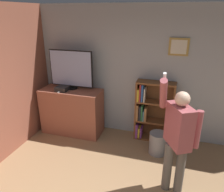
# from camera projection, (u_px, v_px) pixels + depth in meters

# --- Properties ---
(wall_back) EXTENTS (6.15, 0.09, 2.70)m
(wall_back) POSITION_uv_depth(u_px,v_px,m) (136.00, 74.00, 4.48)
(wall_back) COLOR #9EA3A8
(wall_back) RESTS_ON ground_plane
(tv_ledge) EXTENTS (1.30, 0.55, 1.00)m
(tv_ledge) POSITION_uv_depth(u_px,v_px,m) (72.00, 111.00, 4.79)
(tv_ledge) COLOR #93513D
(tv_ledge) RESTS_ON ground_plane
(television) EXTENTS (0.95, 0.22, 0.82)m
(television) POSITION_uv_depth(u_px,v_px,m) (71.00, 69.00, 4.54)
(television) COLOR black
(television) RESTS_ON tv_ledge
(game_console) EXTENTS (0.24, 0.23, 0.09)m
(game_console) POSITION_uv_depth(u_px,v_px,m) (62.00, 89.00, 4.55)
(game_console) COLOR black
(game_console) RESTS_ON tv_ledge
(remote_loose) EXTENTS (0.05, 0.14, 0.02)m
(remote_loose) POSITION_uv_depth(u_px,v_px,m) (60.00, 92.00, 4.49)
(remote_loose) COLOR white
(remote_loose) RESTS_ON tv_ledge
(bookshelf) EXTENTS (0.77, 0.28, 1.27)m
(bookshelf) POSITION_uv_depth(u_px,v_px,m) (150.00, 111.00, 4.49)
(bookshelf) COLOR brown
(bookshelf) RESTS_ON ground_plane
(person) EXTENTS (0.57, 0.54, 1.88)m
(person) POSITION_uv_depth(u_px,v_px,m) (178.00, 135.00, 3.00)
(person) COLOR #56514C
(person) RESTS_ON ground_plane
(waste_bin) EXTENTS (0.32, 0.32, 0.43)m
(waste_bin) POSITION_uv_depth(u_px,v_px,m) (158.00, 143.00, 4.13)
(waste_bin) COLOR gray
(waste_bin) RESTS_ON ground_plane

